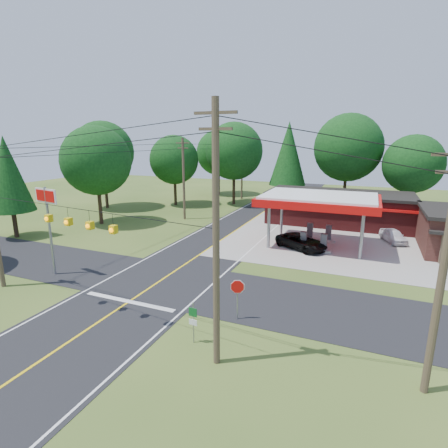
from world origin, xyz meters
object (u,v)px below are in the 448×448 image
at_px(sedan_car, 393,236).
at_px(big_stop_sign, 47,211).
at_px(gas_canopy, 319,201).
at_px(octagonal_stop_sign, 237,290).
at_px(suv_car, 301,242).

bearing_deg(sedan_car, big_stop_sign, -163.95).
bearing_deg(gas_canopy, octagonal_stop_sign, -97.12).
bearing_deg(suv_car, octagonal_stop_sign, -154.13).
distance_m(sedan_car, octagonal_stop_sign, 21.90).
bearing_deg(big_stop_sign, sedan_car, 38.59).
bearing_deg(octagonal_stop_sign, gas_canopy, 82.88).
height_order(suv_car, big_stop_sign, big_stop_sign).
relative_size(gas_canopy, suv_car, 2.15).
relative_size(sedan_car, octagonal_stop_sign, 1.57).
relative_size(sedan_car, big_stop_sign, 0.57).
relative_size(suv_car, octagonal_stop_sign, 2.05).
bearing_deg(suv_car, sedan_car, -24.96).
xyz_separation_m(suv_car, big_stop_sign, (-15.90, -13.35, 4.18)).
bearing_deg(gas_canopy, big_stop_sign, -138.56).
distance_m(suv_car, octagonal_stop_sign, 14.42).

